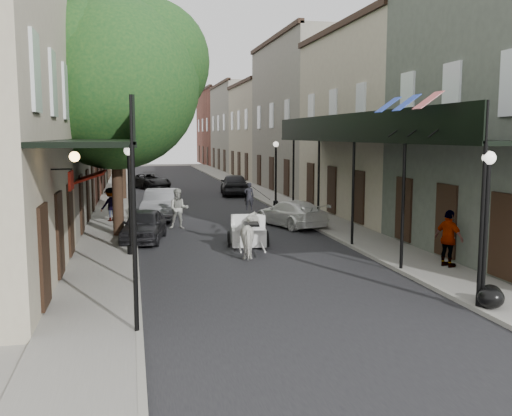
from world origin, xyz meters
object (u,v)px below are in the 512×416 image
lamppost_right_near (485,227)px  horse (252,235)px  pedestrian_walking (179,209)px  pedestrian_sidewalk_right (449,239)px  tree_near (124,78)px  car_left_far (150,181)px  car_left_near (144,225)px  carriage (248,219)px  lamppost_right_far (276,173)px  tree_far (126,109)px  lamppost_left (130,198)px  car_right_far (234,184)px  car_left_mid (161,204)px  car_right_near (291,213)px  pedestrian_sidewalk_left (110,204)px

lamppost_right_near → horse: lamppost_right_near is taller
pedestrian_walking → pedestrian_sidewalk_right: pedestrian_sidewalk_right is taller
lamppost_right_near → horse: size_ratio=2.11×
tree_near → car_left_far: tree_near is taller
car_left_near → carriage: bearing=-10.4°
tree_near → lamppost_right_far: size_ratio=2.60×
car_left_far → lamppost_right_far: bearing=-87.3°
tree_far → lamppost_left: bearing=-89.5°
pedestrian_walking → car_left_far: (-0.60, 20.04, -0.31)m
lamppost_right_far → pedestrian_sidewalk_right: (1.44, -16.09, -1.04)m
tree_near → lamppost_right_near: 15.39m
tree_near → car_left_far: (1.60, 21.58, -5.89)m
carriage → car_right_far: size_ratio=0.55×
tree_near → horse: (4.19, -4.95, -5.74)m
pedestrian_sidewalk_right → car_left_far: pedestrian_sidewalk_right is taller
pedestrian_walking → car_left_far: 20.06m
lamppost_right_near → car_right_far: size_ratio=0.82×
lamppost_right_far → lamppost_right_near: bearing=-90.0°
pedestrian_sidewalk_right → carriage: bearing=23.2°
tree_near → car_left_far: size_ratio=2.24×
lamppost_right_near → lamppost_right_far: same height
tree_far → car_left_far: size_ratio=2.00×
car_left_mid → car_left_far: car_left_mid is taller
lamppost_right_near → carriage: bearing=111.7°
car_right_near → horse: bearing=44.3°
lamppost_right_far → car_left_far: lamppost_right_far is taller
pedestrian_sidewalk_right → car_right_near: bearing=-5.1°
horse → pedestrian_walking: bearing=-65.0°
pedestrian_sidewalk_left → car_right_near: (8.13, -2.72, -0.31)m
tree_near → car_left_far: 22.43m
lamppost_right_near → pedestrian_sidewalk_right: lamppost_right_near is taller
pedestrian_sidewalk_left → pedestrian_sidewalk_right: (10.58, -12.07, 0.09)m
lamppost_left → car_left_far: (1.50, 25.76, -1.45)m
lamppost_right_far → car_left_near: 11.93m
pedestrian_sidewalk_left → lamppost_right_near: bearing=82.6°
horse → pedestrian_sidewalk_right: 6.47m
car_left_near → car_right_far: 17.72m
car_left_near → car_left_far: bearing=97.8°
tree_far → lamppost_right_near: tree_far is taller
car_left_near → car_right_near: car_left_near is taller
lamppost_right_far → car_right_far: 7.64m
pedestrian_walking → lamppost_left: bearing=-104.7°
carriage → car_left_near: size_ratio=0.66×
tree_near → car_right_far: bearing=64.8°
pedestrian_walking → lamppost_right_far: bearing=51.3°
lamppost_left → car_left_far: size_ratio=0.86×
lamppost_left → car_right_far: size_ratio=0.82×
pedestrian_walking → car_left_far: bearing=97.2°
lamppost_right_near → car_left_mid: bearing=111.5°
tree_near → lamppost_right_near: bearing=-55.7°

